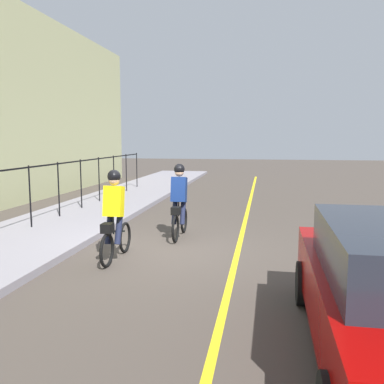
# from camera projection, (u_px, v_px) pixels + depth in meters

# --- Properties ---
(ground_plane) EXTENTS (80.00, 80.00, 0.00)m
(ground_plane) POSITION_uv_depth(u_px,v_px,m) (165.00, 249.00, 9.23)
(ground_plane) COLOR #453C36
(lane_line_centre) EXTENTS (36.00, 0.12, 0.01)m
(lane_line_centre) POSITION_uv_depth(u_px,v_px,m) (237.00, 252.00, 8.96)
(lane_line_centre) COLOR yellow
(lane_line_centre) RESTS_ON ground
(sidewalk) EXTENTS (40.00, 3.20, 0.15)m
(sidewalk) POSITION_uv_depth(u_px,v_px,m) (24.00, 240.00, 9.80)
(sidewalk) COLOR gray
(sidewalk) RESTS_ON ground
(iron_fence) EXTENTS (18.29, 0.04, 1.60)m
(iron_fence) POSITION_uv_depth(u_px,v_px,m) (29.00, 183.00, 10.69)
(iron_fence) COLOR black
(iron_fence) RESTS_ON sidewalk
(cyclist_lead) EXTENTS (1.71, 0.36, 1.83)m
(cyclist_lead) POSITION_uv_depth(u_px,v_px,m) (179.00, 201.00, 10.15)
(cyclist_lead) COLOR black
(cyclist_lead) RESTS_ON ground
(cyclist_follow) EXTENTS (1.71, 0.36, 1.83)m
(cyclist_follow) POSITION_uv_depth(u_px,v_px,m) (114.00, 216.00, 8.27)
(cyclist_follow) COLOR black
(cyclist_follow) RESTS_ON ground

